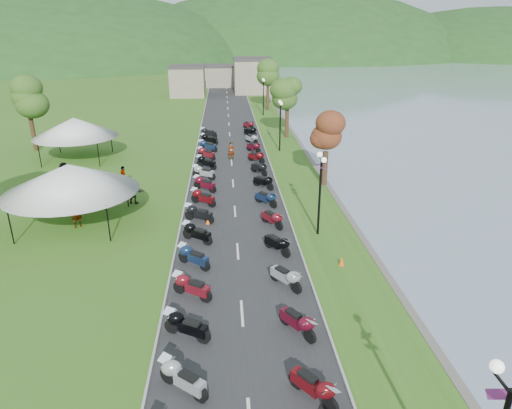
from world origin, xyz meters
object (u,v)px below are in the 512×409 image
object	(u,v)px
pedestrian_a	(78,227)
pedestrian_c	(67,187)
vendor_tent_main	(72,195)
pedestrian_b	(109,197)

from	to	relation	value
pedestrian_a	pedestrian_c	size ratio (longest dim) A/B	0.96
vendor_tent_main	pedestrian_a	xyz separation A→B (m)	(0.28, -0.57, -2.00)
pedestrian_b	pedestrian_a	bearing A→B (deg)	66.10
pedestrian_a	pedestrian_b	distance (m)	5.50
pedestrian_c	pedestrian_a	bearing A→B (deg)	-17.81
vendor_tent_main	pedestrian_c	world-z (taller)	vendor_tent_main
pedestrian_a	pedestrian_b	size ratio (longest dim) A/B	0.97
vendor_tent_main	pedestrian_a	world-z (taller)	vendor_tent_main
vendor_tent_main	pedestrian_c	bearing A→B (deg)	111.41
vendor_tent_main	pedestrian_b	size ratio (longest dim) A/B	2.86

